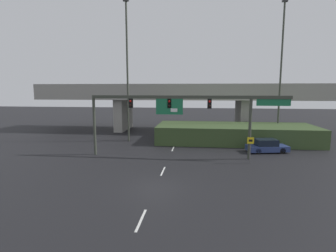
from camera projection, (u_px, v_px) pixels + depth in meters
The scene contains 9 objects.
ground_plane at pixel (156, 186), 18.54m from camera, with size 160.00×160.00×0.00m, color black.
lane_markings at pixel (173, 149), 30.18m from camera, with size 0.14×35.89×0.01m.
signal_gantry at pixel (183, 106), 25.80m from camera, with size 19.57×0.44×6.21m.
speed_limit_sign at pixel (250, 146), 24.01m from camera, with size 0.60×0.11×2.51m.
highway_light_pole_near at pixel (281, 69), 34.67m from camera, with size 0.70×0.36×18.16m.
highway_light_pole_far at pixel (127, 70), 33.45m from camera, with size 0.70×0.36×17.84m.
overpass_bridge at pixel (181, 97), 42.80m from camera, with size 46.21×8.40×7.63m.
grass_embankment at pixel (235, 133), 34.01m from camera, with size 19.98×7.39×2.23m.
parked_sedan_near_right at pixel (267, 146), 28.49m from camera, with size 4.56×2.63×1.44m.
Camera 1 is at (2.93, -17.55, 6.79)m, focal length 28.00 mm.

